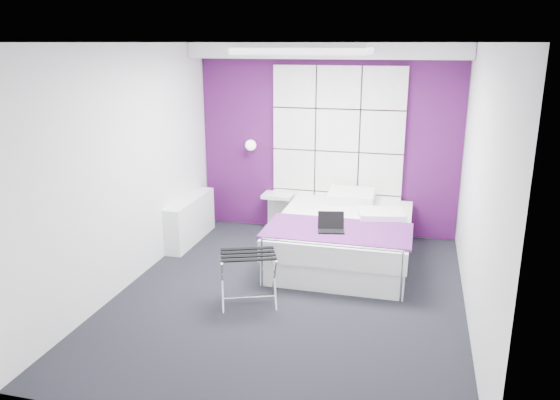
# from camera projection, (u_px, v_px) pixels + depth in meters

# --- Properties ---
(floor) EXTENTS (4.40, 4.40, 0.00)m
(floor) POSITION_uv_depth(u_px,v_px,m) (290.00, 296.00, 5.82)
(floor) COLOR black
(floor) RESTS_ON ground
(ceiling) EXTENTS (4.40, 4.40, 0.00)m
(ceiling) POSITION_uv_depth(u_px,v_px,m) (291.00, 42.00, 5.10)
(ceiling) COLOR white
(ceiling) RESTS_ON wall_back
(wall_back) EXTENTS (3.60, 0.00, 3.60)m
(wall_back) POSITION_uv_depth(u_px,v_px,m) (327.00, 141.00, 7.51)
(wall_back) COLOR white
(wall_back) RESTS_ON floor
(wall_left) EXTENTS (0.00, 4.40, 4.40)m
(wall_left) POSITION_uv_depth(u_px,v_px,m) (128.00, 167.00, 5.89)
(wall_left) COLOR white
(wall_left) RESTS_ON floor
(wall_right) EXTENTS (0.00, 4.40, 4.40)m
(wall_right) POSITION_uv_depth(u_px,v_px,m) (480.00, 189.00, 5.03)
(wall_right) COLOR white
(wall_right) RESTS_ON floor
(accent_wall) EXTENTS (3.58, 0.02, 2.58)m
(accent_wall) POSITION_uv_depth(u_px,v_px,m) (327.00, 141.00, 7.50)
(accent_wall) COLOR #471048
(accent_wall) RESTS_ON wall_back
(soffit) EXTENTS (3.58, 0.50, 0.20)m
(soffit) POSITION_uv_depth(u_px,v_px,m) (326.00, 51.00, 6.94)
(soffit) COLOR white
(soffit) RESTS_ON wall_back
(headboard) EXTENTS (1.80, 0.08, 2.30)m
(headboard) POSITION_uv_depth(u_px,v_px,m) (337.00, 151.00, 7.45)
(headboard) COLOR silver
(headboard) RESTS_ON wall_back
(skylight) EXTENTS (1.36, 0.86, 0.12)m
(skylight) POSITION_uv_depth(u_px,v_px,m) (304.00, 47.00, 5.67)
(skylight) COLOR white
(skylight) RESTS_ON ceiling
(wall_lamp) EXTENTS (0.15, 0.15, 0.15)m
(wall_lamp) POSITION_uv_depth(u_px,v_px,m) (252.00, 145.00, 7.65)
(wall_lamp) COLOR white
(wall_lamp) RESTS_ON wall_back
(radiator) EXTENTS (0.22, 1.20, 0.60)m
(radiator) POSITION_uv_depth(u_px,v_px,m) (190.00, 220.00, 7.35)
(radiator) COLOR white
(radiator) RESTS_ON floor
(bed) EXTENTS (1.65, 2.00, 0.70)m
(bed) POSITION_uv_depth(u_px,v_px,m) (343.00, 237.00, 6.70)
(bed) COLOR white
(bed) RESTS_ON floor
(nightstand) EXTENTS (0.42, 0.33, 0.05)m
(nightstand) POSITION_uv_depth(u_px,v_px,m) (278.00, 195.00, 7.71)
(nightstand) COLOR white
(nightstand) RESTS_ON wall_back
(luggage_rack) EXTENTS (0.55, 0.41, 0.55)m
(luggage_rack) POSITION_uv_depth(u_px,v_px,m) (248.00, 278.00, 5.59)
(luggage_rack) COLOR silver
(luggage_rack) RESTS_ON floor
(laptop) EXTENTS (0.29, 0.21, 0.21)m
(laptop) POSITION_uv_depth(u_px,v_px,m) (332.00, 226.00, 6.13)
(laptop) COLOR black
(laptop) RESTS_ON bed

